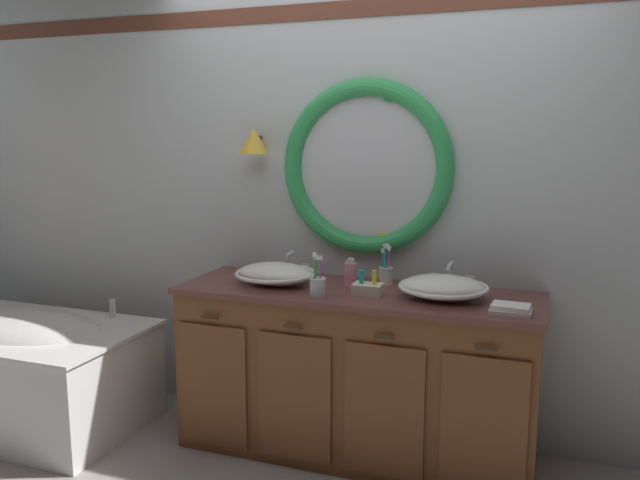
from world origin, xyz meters
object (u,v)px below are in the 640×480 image
object	(u,v)px
bathtub	(21,364)
toothbrush_holder_left	(318,285)
folded_hand_towel	(511,309)
sink_basin_left	(275,274)
sink_basin_right	(443,287)
toiletry_basket	(368,288)
soap_dispenser	(350,274)
toothbrush_holder_right	(386,273)

from	to	relation	value
bathtub	toothbrush_holder_left	world-z (taller)	toothbrush_holder_left
folded_hand_towel	sink_basin_left	bearing A→B (deg)	173.01
sink_basin_left	folded_hand_towel	size ratio (longest dim) A/B	2.41
sink_basin_right	folded_hand_towel	distance (m)	0.36
sink_basin_right	toothbrush_holder_left	world-z (taller)	toothbrush_holder_left
folded_hand_towel	toiletry_basket	xyz separation A→B (m)	(-0.69, 0.11, 0.01)
folded_hand_towel	bathtub	bearing A→B (deg)	-176.69
bathtub	toiletry_basket	xyz separation A→B (m)	(2.01, 0.26, 0.56)
toiletry_basket	bathtub	bearing A→B (deg)	-172.50
sink_basin_right	soap_dispenser	world-z (taller)	soap_dispenser
bathtub	folded_hand_towel	world-z (taller)	folded_hand_towel
toothbrush_holder_right	soap_dispenser	distance (m)	0.20
toothbrush_holder_right	soap_dispenser	bearing A→B (deg)	-140.98
sink_basin_right	soap_dispenser	xyz separation A→B (m)	(-0.50, 0.09, 0.01)
bathtub	sink_basin_left	bearing A→B (deg)	11.60
bathtub	sink_basin_left	xyz separation A→B (m)	(1.49, 0.31, 0.59)
toothbrush_holder_left	soap_dispenser	distance (m)	0.27
sink_basin_right	toothbrush_holder_left	bearing A→B (deg)	-164.53
toothbrush_holder_left	toiletry_basket	world-z (taller)	toothbrush_holder_left
bathtub	sink_basin_left	distance (m)	1.63
bathtub	toothbrush_holder_right	size ratio (longest dim) A/B	6.56
toothbrush_holder_left	bathtub	bearing A→B (deg)	-175.45
sink_basin_right	toiletry_basket	world-z (taller)	toiletry_basket
bathtub	sink_basin_left	size ratio (longest dim) A/B	3.32
toothbrush_holder_left	toothbrush_holder_right	size ratio (longest dim) A/B	1.02
toothbrush_holder_right	folded_hand_towel	bearing A→B (deg)	-28.64
soap_dispenser	toothbrush_holder_right	bearing A→B (deg)	39.02
soap_dispenser	folded_hand_towel	xyz separation A→B (m)	(0.82, -0.23, -0.05)
soap_dispenser	folded_hand_towel	size ratio (longest dim) A/B	0.88
toothbrush_holder_right	toiletry_basket	world-z (taller)	toothbrush_holder_right
toothbrush_holder_right	folded_hand_towel	xyz separation A→B (m)	(0.67, -0.36, -0.04)
soap_dispenser	toiletry_basket	world-z (taller)	soap_dispenser
sink_basin_left	toothbrush_holder_right	world-z (taller)	toothbrush_holder_right
sink_basin_right	sink_basin_left	bearing A→B (deg)	180.00
toothbrush_holder_left	sink_basin_right	bearing A→B (deg)	15.47
sink_basin_right	soap_dispenser	bearing A→B (deg)	170.23
sink_basin_right	toothbrush_holder_left	xyz separation A→B (m)	(-0.59, -0.16, -0.00)
toothbrush_holder_left	sink_basin_left	bearing A→B (deg)	151.43
sink_basin_left	soap_dispenser	size ratio (longest dim) A/B	2.73
toothbrush_holder_right	bathtub	bearing A→B (deg)	-165.69
soap_dispenser	folded_hand_towel	distance (m)	0.86
sink_basin_left	toothbrush_holder_right	size ratio (longest dim) A/B	1.98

